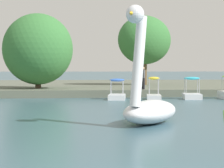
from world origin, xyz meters
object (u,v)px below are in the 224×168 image
object	(u,v)px
swan_boat	(149,103)
person_on_path	(143,78)
tree_willow_near_path	(38,49)
pedal_boat_yellow	(154,93)
pedal_boat_cyan	(192,92)
pedal_boat_blue	(117,93)
tree_sapling_by_fence	(145,40)

from	to	relation	value
swan_boat	person_on_path	xyz separation A→B (m)	(2.46, 14.87, 0.61)
person_on_path	tree_willow_near_path	bearing A→B (deg)	163.79
swan_boat	person_on_path	size ratio (longest dim) A/B	2.57
pedal_boat_yellow	tree_willow_near_path	bearing A→B (deg)	148.50
swan_boat	pedal_boat_yellow	size ratio (longest dim) A/B	2.19
pedal_boat_yellow	pedal_boat_cyan	world-z (taller)	pedal_boat_yellow
pedal_boat_blue	swan_boat	bearing A→B (deg)	-91.27
tree_willow_near_path	swan_boat	bearing A→B (deg)	-73.27
swan_boat	pedal_boat_cyan	bearing A→B (deg)	66.68
swan_boat	pedal_boat_yellow	xyz separation A→B (m)	(2.70, 12.27, -0.33)
tree_willow_near_path	tree_sapling_by_fence	xyz separation A→B (m)	(9.21, 6.16, 1.15)
pedal_boat_cyan	person_on_path	xyz separation A→B (m)	(-2.77, 2.74, 0.93)
swan_boat	tree_sapling_by_fence	distance (m)	23.90
pedal_boat_cyan	person_on_path	distance (m)	4.01
swan_boat	tree_willow_near_path	size ratio (longest dim) A/B	0.57
swan_boat	tree_willow_near_path	bearing A→B (deg)	106.73
pedal_boat_yellow	tree_sapling_by_fence	xyz separation A→B (m)	(1.37, 10.96, 4.17)
tree_willow_near_path	tree_sapling_by_fence	distance (m)	11.14
person_on_path	tree_sapling_by_fence	bearing A→B (deg)	79.06
pedal_boat_blue	tree_sapling_by_fence	distance (m)	12.31
pedal_boat_yellow	person_on_path	bearing A→B (deg)	95.38
pedal_boat_blue	pedal_boat_yellow	world-z (taller)	pedal_boat_yellow
swan_boat	pedal_boat_yellow	world-z (taller)	swan_boat
pedal_boat_cyan	tree_willow_near_path	size ratio (longest dim) A/B	0.26
pedal_boat_yellow	tree_willow_near_path	distance (m)	9.67
swan_boat	tree_sapling_by_fence	bearing A→B (deg)	80.05
swan_boat	pedal_boat_yellow	bearing A→B (deg)	77.59
pedal_boat_blue	tree_willow_near_path	size ratio (longest dim) A/B	0.30
tree_willow_near_path	pedal_boat_cyan	bearing A→B (deg)	-25.51
pedal_boat_blue	tree_sapling_by_fence	size ratio (longest dim) A/B	0.33
pedal_boat_blue	tree_sapling_by_fence	xyz separation A→B (m)	(3.80, 10.92, 4.22)
pedal_boat_cyan	tree_willow_near_path	xyz separation A→B (m)	(-10.36, 4.94, 3.03)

